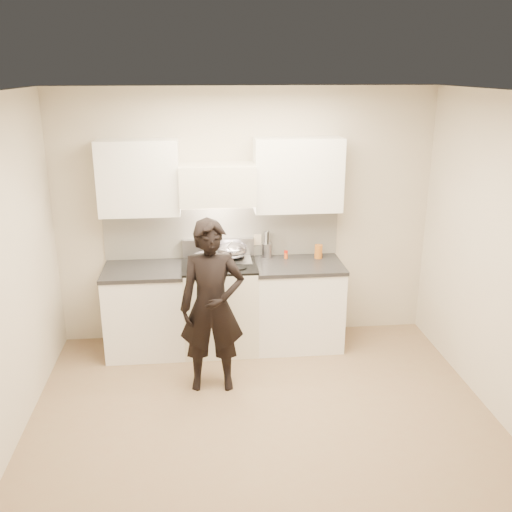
# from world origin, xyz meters

# --- Properties ---
(ground_plane) EXTENTS (4.00, 4.00, 0.00)m
(ground_plane) POSITION_xyz_m (0.00, 0.00, 0.00)
(ground_plane) COLOR #7E684D
(room_shell) EXTENTS (4.04, 3.54, 2.70)m
(room_shell) POSITION_xyz_m (-0.06, 0.37, 1.60)
(room_shell) COLOR beige
(room_shell) RESTS_ON ground
(stove) EXTENTS (0.76, 0.65, 0.96)m
(stove) POSITION_xyz_m (-0.30, 1.42, 0.47)
(stove) COLOR silver
(stove) RESTS_ON ground
(counter_right) EXTENTS (0.92, 0.67, 0.92)m
(counter_right) POSITION_xyz_m (0.53, 1.43, 0.46)
(counter_right) COLOR white
(counter_right) RESTS_ON ground
(counter_left) EXTENTS (0.82, 0.67, 0.92)m
(counter_left) POSITION_xyz_m (-1.08, 1.43, 0.46)
(counter_left) COLOR white
(counter_left) RESTS_ON ground
(wok) EXTENTS (0.32, 0.40, 0.26)m
(wok) POSITION_xyz_m (-0.16, 1.55, 1.05)
(wok) COLOR #ACA9BD
(wok) RESTS_ON stove
(stock_pot) EXTENTS (0.30, 0.23, 0.14)m
(stock_pot) POSITION_xyz_m (-0.45, 1.28, 1.03)
(stock_pot) COLOR #ACA9BD
(stock_pot) RESTS_ON stove
(utensil_crock) EXTENTS (0.11, 0.11, 0.28)m
(utensil_crock) POSITION_xyz_m (0.22, 1.67, 1.01)
(utensil_crock) COLOR #ABAAB3
(utensil_crock) RESTS_ON counter_right
(spice_jar) EXTENTS (0.04, 0.04, 0.09)m
(spice_jar) POSITION_xyz_m (0.42, 1.60, 0.96)
(spice_jar) COLOR #D9541B
(spice_jar) RESTS_ON counter_right
(oil_glass) EXTENTS (0.08, 0.08, 0.15)m
(oil_glass) POSITION_xyz_m (0.77, 1.58, 0.99)
(oil_glass) COLOR #B6621E
(oil_glass) RESTS_ON counter_right
(person) EXTENTS (0.61, 0.41, 1.62)m
(person) POSITION_xyz_m (-0.40, 0.62, 0.81)
(person) COLOR black
(person) RESTS_ON ground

